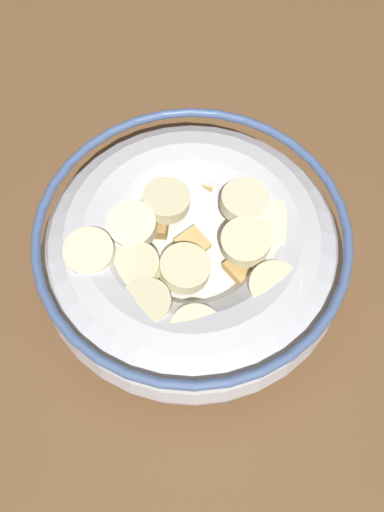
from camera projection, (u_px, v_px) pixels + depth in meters
The scene contains 2 objects.
ground_plane at pixel (192, 282), 44.05cm from camera, with size 126.61×126.61×2.00cm, color brown.
cereal_bowl at pixel (192, 253), 40.08cm from camera, with size 19.87×19.87×6.83cm.
Camera 1 is at (18.67, 3.42, 38.80)cm, focal length 43.00 mm.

